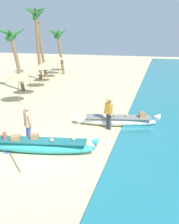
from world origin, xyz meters
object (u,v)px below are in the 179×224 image
object	(u,v)px
palm_tree_tall_inland	(37,24)
paddle	(13,158)
person_tourist_customer	(28,124)
boat_cyan_foreground	(39,146)
palm_tree_far_behind	(58,37)
palm_tree_leaning_seaward	(12,39)
person_vendor_hatted	(109,111)
boat_white_midground	(118,120)
palm_tree_mid_cluster	(37,22)

from	to	relation	value
palm_tree_tall_inland	paddle	size ratio (longest dim) A/B	4.35
person_tourist_customer	paddle	world-z (taller)	person_tourist_customer
boat_cyan_foreground	palm_tree_far_behind	distance (m)	19.81
boat_cyan_foreground	palm_tree_leaning_seaward	size ratio (longest dim) A/B	0.96
person_vendor_hatted	paddle	bearing A→B (deg)	-125.89
boat_white_midground	palm_tree_far_behind	size ratio (longest dim) A/B	0.87
boat_cyan_foreground	person_vendor_hatted	distance (m)	3.95
boat_cyan_foreground	person_vendor_hatted	bearing A→B (deg)	56.79
boat_cyan_foreground	palm_tree_leaning_seaward	xyz separation A→B (m)	(-6.63, 9.83, 3.63)
boat_cyan_foreground	palm_tree_tall_inland	distance (m)	16.98
boat_white_midground	palm_tree_tall_inland	world-z (taller)	palm_tree_tall_inland
palm_tree_far_behind	palm_tree_leaning_seaward	bearing A→B (deg)	-91.94
person_tourist_customer	paddle	distance (m)	1.51
palm_tree_mid_cluster	palm_tree_leaning_seaward	bearing A→B (deg)	-82.82
boat_white_midground	person_vendor_hatted	distance (m)	1.02
paddle	boat_white_midground	bearing A→B (deg)	54.90
boat_white_midground	palm_tree_mid_cluster	bearing A→B (deg)	129.33
boat_white_midground	palm_tree_leaning_seaward	xyz separation A→B (m)	(-9.14, 5.91, 3.66)
person_tourist_customer	boat_cyan_foreground	bearing A→B (deg)	-32.02
person_tourist_customer	palm_tree_tall_inland	bearing A→B (deg)	113.54
person_vendor_hatted	paddle	xyz separation A→B (m)	(-2.90, -4.01, -0.92)
person_tourist_customer	palm_tree_mid_cluster	bearing A→B (deg)	113.42
paddle	person_tourist_customer	bearing A→B (deg)	83.93
palm_tree_leaning_seaward	palm_tree_far_behind	size ratio (longest dim) A/B	1.02
person_vendor_hatted	palm_tree_tall_inland	distance (m)	15.19
palm_tree_mid_cluster	palm_tree_far_behind	xyz separation A→B (m)	(1.07, 2.40, -1.46)
person_tourist_customer	palm_tree_leaning_seaward	bearing A→B (deg)	122.42
person_vendor_hatted	palm_tree_tall_inland	bearing A→B (deg)	128.16
boat_cyan_foreground	boat_white_midground	xyz separation A→B (m)	(2.51, 3.92, -0.03)
palm_tree_mid_cluster	person_tourist_customer	bearing A→B (deg)	-66.58
palm_tree_far_behind	paddle	size ratio (longest dim) A/B	3.20
palm_tree_mid_cluster	person_vendor_hatted	bearing A→B (deg)	-53.20
palm_tree_far_behind	palm_tree_mid_cluster	bearing A→B (deg)	-114.02
palm_tree_tall_inland	boat_cyan_foreground	bearing A→B (deg)	-64.96
palm_tree_far_behind	person_tourist_customer	bearing A→B (deg)	-72.46
paddle	palm_tree_far_behind	bearing A→B (deg)	106.21
boat_white_midground	person_vendor_hatted	world-z (taller)	person_vendor_hatted
palm_tree_far_behind	paddle	distance (m)	20.33
palm_tree_tall_inland	paddle	xyz separation A→B (m)	(6.13, -15.50, -5.06)
palm_tree_tall_inland	boat_white_midground	bearing A→B (deg)	-49.06
person_tourist_customer	palm_tree_tall_inland	world-z (taller)	palm_tree_tall_inland
person_tourist_customer	paddle	size ratio (longest dim) A/B	1.18
boat_cyan_foreground	palm_tree_leaning_seaward	world-z (taller)	palm_tree_leaning_seaward
palm_tree_tall_inland	person_vendor_hatted	bearing A→B (deg)	-51.84
palm_tree_tall_inland	palm_tree_leaning_seaward	world-z (taller)	palm_tree_tall_inland
boat_white_midground	palm_tree_tall_inland	bearing A→B (deg)	130.94
palm_tree_mid_cluster	palm_tree_far_behind	bearing A→B (deg)	65.98
boat_white_midground	palm_tree_mid_cluster	size ratio (longest dim) A/B	0.61
boat_white_midground	person_tourist_customer	distance (m)	4.78
palm_tree_tall_inland	palm_tree_leaning_seaward	xyz separation A→B (m)	(0.26, -4.93, -1.16)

